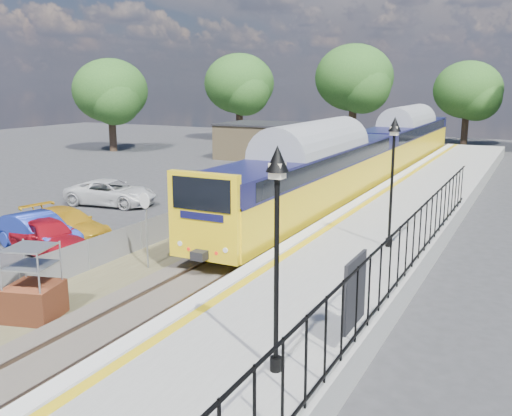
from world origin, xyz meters
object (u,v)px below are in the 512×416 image
Objects in this scene: train at (372,150)px; car_yellow at (67,225)px; speed_sign at (146,217)px; victorian_lamp_north at (393,152)px; car_red at (47,236)px; car_white at (111,193)px; car_blue at (37,232)px; victorian_lamp_south at (277,208)px; brick_plinth at (33,285)px.

train reaches higher than car_yellow.
speed_sign is at bearing -97.03° from train.
car_red is (-12.44, -4.11, -3.56)m from victorian_lamp_north.
speed_sign is 11.87m from car_white.
car_blue is at bearing -164.80° from speed_sign.
victorian_lamp_north is at bearing 91.15° from victorian_lamp_south.
car_blue is at bearing 87.91° from car_red.
car_yellow is at bearing 10.34° from car_blue.
car_red is at bearing -161.11° from speed_sign.
car_white is (-3.99, 8.33, -0.04)m from car_red.
speed_sign is 0.66× the size of car_red.
car_red is at bearing -163.01° from car_white.
victorian_lamp_south is 15.95m from car_yellow.
victorian_lamp_south reaches higher than car_red.
victorian_lamp_north reaches higher than speed_sign.
brick_plinth is at bearing -75.34° from speed_sign.
victorian_lamp_north reaches higher than car_yellow.
victorian_lamp_south is 22.17m from car_white.
brick_plinth is (-8.08, 1.08, -3.24)m from victorian_lamp_south.
car_yellow is at bearing -113.07° from train.
train is 16.62m from car_white.
brick_plinth is at bearing -95.80° from train.
car_white is (-16.43, 4.22, -3.60)m from victorian_lamp_north.
victorian_lamp_north is at bearing -72.14° from train.
victorian_lamp_north reaches higher than train.
car_white is at bearing 42.48° from car_red.
car_red is (-4.56, 4.81, -0.32)m from brick_plinth.
train is 9.16× the size of car_blue.
victorian_lamp_north is 1.62× the size of speed_sign.
speed_sign is at bearing -69.76° from car_red.
victorian_lamp_south is 0.11× the size of train.
train is at bearing -50.94° from car_white.
victorian_lamp_south is 0.91× the size of car_white.
victorian_lamp_north is 1.03× the size of car_blue.
victorian_lamp_north is 0.11× the size of train.
car_yellow is (-13.27, -2.27, -3.61)m from victorian_lamp_north.
car_white is at bearing 33.47° from car_blue.
car_red is at bearing -144.92° from car_yellow.
train is at bearing -9.31° from car_blue.
train reaches higher than brick_plinth.
victorian_lamp_south is 1.03× the size of car_blue.
car_white is at bearing 152.49° from speed_sign.
car_red is (-12.64, 5.89, -3.56)m from victorian_lamp_south.
car_red is 0.91× the size of car_yellow.
brick_plinth is 7.48m from car_blue.
victorian_lamp_south is at bearing -22.10° from speed_sign.
speed_sign is at bearing 142.38° from victorian_lamp_south.
brick_plinth is (-7.88, -8.92, -3.24)m from victorian_lamp_north.
train is at bearing -12.39° from car_yellow.
victorian_lamp_south is 10.00m from victorian_lamp_north.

